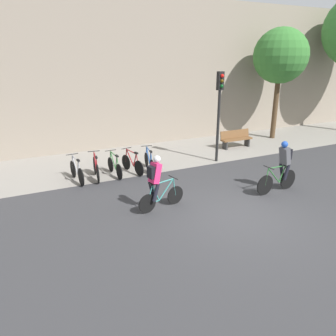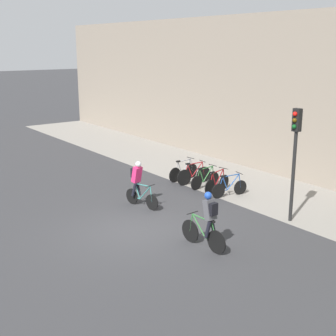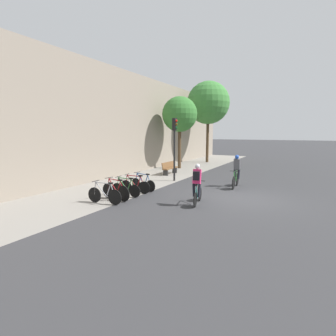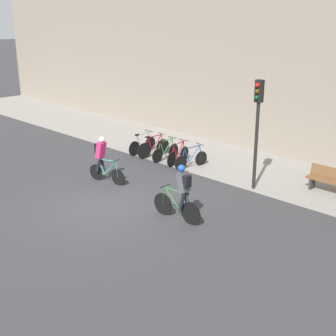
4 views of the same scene
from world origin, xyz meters
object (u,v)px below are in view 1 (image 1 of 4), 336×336
Objects in this scene: parked_bike_2 at (115,166)px; parked_bike_4 at (149,161)px; cyclist_grey at (282,165)px; parked_bike_3 at (132,164)px; parked_bike_0 at (77,171)px; parked_bike_1 at (96,168)px; bench at (236,139)px; traffic_light_pole at (219,101)px; cyclist_pink at (157,181)px.

parked_bike_4 is (1.47, -0.00, -0.00)m from parked_bike_2.
parked_bike_3 is (-3.98, 4.06, -0.56)m from cyclist_grey.
parked_bike_0 reaches higher than parked_bike_4.
parked_bike_1 is 1.48m from parked_bike_3.
parked_bike_2 reaches higher than bench.
cyclist_grey is 7.43m from parked_bike_0.
parked_bike_0 is at bearing 179.98° from parked_bike_2.
traffic_light_pole is (3.94, -0.21, 2.30)m from parked_bike_3.
cyclist_pink is at bearing -109.39° from parked_bike_4.
parked_bike_0 is at bearing -179.91° from parked_bike_1.
parked_bike_2 is at bearing 93.66° from cyclist_pink.
traffic_light_pole reaches higher than cyclist_pink.
parked_bike_4 is (0.73, -0.00, -0.01)m from parked_bike_3.
cyclist_grey reaches higher than parked_bike_0.
cyclist_pink is 1.08× the size of parked_bike_2.
parked_bike_1 is 1.06× the size of parked_bike_2.
parked_bike_1 is 0.74m from parked_bike_2.
cyclist_grey is at bearing -51.37° from parked_bike_4.
cyclist_pink is 8.26m from bench.
parked_bike_0 is 1.00× the size of parked_bike_1.
cyclist_grey is at bearing -6.59° from cyclist_pink.
traffic_light_pole is at bearing -3.00° from parked_bike_3.
parked_bike_3 is (1.48, -0.00, -0.03)m from parked_bike_1.
cyclist_pink reaches higher than parked_bike_4.
cyclist_pink is 0.99× the size of bench.
parked_bike_0 is 0.44× the size of traffic_light_pole.
cyclist_pink reaches higher than parked_bike_0.
cyclist_pink is at bearing -74.76° from parked_bike_1.
cyclist_pink is at bearing -86.34° from parked_bike_2.
parked_bike_3 reaches higher than bench.
parked_bike_4 is at bearing 70.61° from cyclist_pink.
parked_bike_2 is 1.01× the size of parked_bike_3.
cyclist_pink is 4.52m from cyclist_grey.
cyclist_grey reaches higher than bench.
parked_bike_2 is at bearing 179.98° from parked_bike_4.
parked_bike_0 is at bearing 146.74° from cyclist_grey.
cyclist_grey is 5.23m from parked_bike_4.
parked_bike_3 is at bearing 81.78° from cyclist_pink.
parked_bike_0 is at bearing -171.02° from bench.
cyclist_pink reaches higher than bench.
parked_bike_0 is 1.06× the size of parked_bike_2.
parked_bike_2 is 0.99× the size of parked_bike_4.
cyclist_grey is at bearing -111.94° from bench.
bench is (6.89, 1.32, 0.09)m from parked_bike_2.
cyclist_grey reaches higher than parked_bike_2.
cyclist_pink reaches higher than parked_bike_2.
parked_bike_0 is 1.07× the size of parked_bike_3.
parked_bike_3 is at bearing -0.04° from parked_bike_1.
parked_bike_1 reaches higher than parked_bike_4.
cyclist_pink is at bearing -143.14° from traffic_light_pole.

